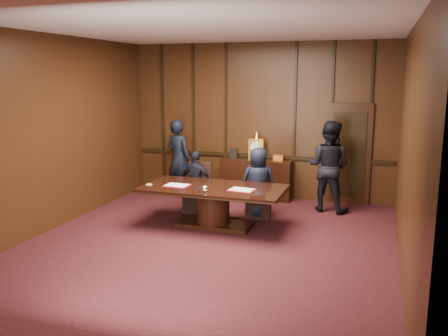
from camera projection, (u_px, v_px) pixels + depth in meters
name	position (u px, v px, depth m)	size (l,w,h in m)	color
room	(213.00, 142.00, 7.61)	(7.00, 7.04, 3.50)	black
sideboard	(256.00, 177.00, 10.79)	(1.60, 0.45, 1.54)	black
conference_table	(213.00, 200.00, 8.74)	(2.62, 1.32, 0.76)	black
folder_left	(177.00, 185.00, 8.77)	(0.47, 0.35, 0.02)	#AC0F23
folder_right	(242.00, 190.00, 8.42)	(0.49, 0.38, 0.02)	#AC0F23
inkstand	(205.00, 189.00, 8.26)	(0.20, 0.14, 0.12)	white
notepad	(149.00, 185.00, 8.84)	(0.10, 0.07, 0.01)	#F4D077
chair_left	(198.00, 197.00, 9.79)	(0.50, 0.50, 0.99)	black
chair_right	(259.00, 202.00, 9.40)	(0.55, 0.55, 0.99)	black
signatory_left	(196.00, 182.00, 9.66)	(0.74, 0.31, 1.27)	black
signatory_right	(258.00, 183.00, 9.25)	(0.69, 0.45, 1.41)	black
witness_left	(179.00, 159.00, 10.85)	(0.65, 0.43, 1.79)	black
witness_right	(329.00, 166.00, 9.70)	(0.91, 0.71, 1.87)	black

